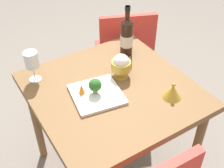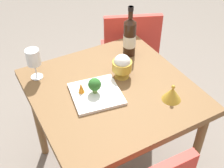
{
  "view_description": "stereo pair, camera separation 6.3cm",
  "coord_description": "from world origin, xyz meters",
  "px_view_note": "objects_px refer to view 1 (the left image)",
  "views": [
    {
      "loc": [
        -0.64,
        -1.02,
        1.75
      ],
      "look_at": [
        0.0,
        0.0,
        0.76
      ],
      "focal_mm": 47.15,
      "sensor_mm": 36.0,
      "label": 1
    },
    {
      "loc": [
        -0.58,
        -1.05,
        1.75
      ],
      "look_at": [
        0.0,
        0.0,
        0.76
      ],
      "focal_mm": 47.15,
      "sensor_mm": 36.0,
      "label": 2
    }
  ],
  "objects_px": {
    "rice_bowl": "(121,65)",
    "serving_plate": "(97,94)",
    "carrot_garnish_left": "(82,89)",
    "chair_near_window": "(125,50)",
    "broccoli_floret": "(95,85)",
    "rice_bowl_lid": "(172,92)",
    "wine_bottle": "(127,36)",
    "wine_glass": "(31,60)"
  },
  "relations": [
    {
      "from": "rice_bowl_lid",
      "to": "rice_bowl",
      "type": "bearing_deg",
      "value": 113.5
    },
    {
      "from": "wine_glass",
      "to": "rice_bowl_lid",
      "type": "xyz_separation_m",
      "value": [
        0.55,
        -0.51,
        -0.09
      ]
    },
    {
      "from": "rice_bowl",
      "to": "rice_bowl_lid",
      "type": "xyz_separation_m",
      "value": [
        0.13,
        -0.29,
        -0.04
      ]
    },
    {
      "from": "wine_bottle",
      "to": "chair_near_window",
      "type": "bearing_deg",
      "value": 56.05
    },
    {
      "from": "rice_bowl",
      "to": "rice_bowl_lid",
      "type": "height_order",
      "value": "rice_bowl"
    },
    {
      "from": "chair_near_window",
      "to": "rice_bowl_lid",
      "type": "relative_size",
      "value": 8.5
    },
    {
      "from": "rice_bowl",
      "to": "serving_plate",
      "type": "xyz_separation_m",
      "value": [
        -0.2,
        -0.07,
        -0.07
      ]
    },
    {
      "from": "wine_bottle",
      "to": "rice_bowl",
      "type": "relative_size",
      "value": 2.22
    },
    {
      "from": "wine_glass",
      "to": "carrot_garnish_left",
      "type": "xyz_separation_m",
      "value": [
        0.16,
        -0.26,
        -0.08
      ]
    },
    {
      "from": "rice_bowl_lid",
      "to": "serving_plate",
      "type": "relative_size",
      "value": 0.35
    },
    {
      "from": "chair_near_window",
      "to": "wine_bottle",
      "type": "xyz_separation_m",
      "value": [
        -0.2,
        -0.29,
        0.32
      ]
    },
    {
      "from": "chair_near_window",
      "to": "serving_plate",
      "type": "distance_m",
      "value": 0.79
    },
    {
      "from": "rice_bowl",
      "to": "serving_plate",
      "type": "height_order",
      "value": "rice_bowl"
    },
    {
      "from": "serving_plate",
      "to": "broccoli_floret",
      "type": "xyz_separation_m",
      "value": [
        -0.0,
        0.01,
        0.06
      ]
    },
    {
      "from": "wine_bottle",
      "to": "carrot_garnish_left",
      "type": "height_order",
      "value": "wine_bottle"
    },
    {
      "from": "chair_near_window",
      "to": "broccoli_floret",
      "type": "relative_size",
      "value": 9.91
    },
    {
      "from": "wine_glass",
      "to": "rice_bowl",
      "type": "distance_m",
      "value": 0.48
    },
    {
      "from": "chair_near_window",
      "to": "wine_bottle",
      "type": "bearing_deg",
      "value": -101.19
    },
    {
      "from": "wine_bottle",
      "to": "rice_bowl_lid",
      "type": "height_order",
      "value": "wine_bottle"
    },
    {
      "from": "broccoli_floret",
      "to": "carrot_garnish_left",
      "type": "xyz_separation_m",
      "value": [
        -0.06,
        0.03,
        -0.02
      ]
    },
    {
      "from": "broccoli_floret",
      "to": "carrot_garnish_left",
      "type": "relative_size",
      "value": 1.45
    },
    {
      "from": "rice_bowl_lid",
      "to": "broccoli_floret",
      "type": "height_order",
      "value": "broccoli_floret"
    },
    {
      "from": "serving_plate",
      "to": "carrot_garnish_left",
      "type": "height_order",
      "value": "carrot_garnish_left"
    },
    {
      "from": "serving_plate",
      "to": "carrot_garnish_left",
      "type": "relative_size",
      "value": 4.85
    },
    {
      "from": "wine_glass",
      "to": "serving_plate",
      "type": "distance_m",
      "value": 0.39
    },
    {
      "from": "rice_bowl",
      "to": "carrot_garnish_left",
      "type": "height_order",
      "value": "rice_bowl"
    },
    {
      "from": "serving_plate",
      "to": "rice_bowl",
      "type": "bearing_deg",
      "value": 20.04
    },
    {
      "from": "rice_bowl_lid",
      "to": "serving_plate",
      "type": "height_order",
      "value": "rice_bowl_lid"
    },
    {
      "from": "wine_glass",
      "to": "serving_plate",
      "type": "xyz_separation_m",
      "value": [
        0.22,
        -0.3,
        -0.12
      ]
    },
    {
      "from": "chair_near_window",
      "to": "rice_bowl",
      "type": "distance_m",
      "value": 0.64
    },
    {
      "from": "serving_plate",
      "to": "carrot_garnish_left",
      "type": "xyz_separation_m",
      "value": [
        -0.07,
        0.04,
        0.04
      ]
    },
    {
      "from": "chair_near_window",
      "to": "carrot_garnish_left",
      "type": "distance_m",
      "value": 0.82
    },
    {
      "from": "rice_bowl",
      "to": "carrot_garnish_left",
      "type": "distance_m",
      "value": 0.27
    },
    {
      "from": "chair_near_window",
      "to": "wine_bottle",
      "type": "relative_size",
      "value": 2.7
    },
    {
      "from": "wine_bottle",
      "to": "broccoli_floret",
      "type": "distance_m",
      "value": 0.43
    },
    {
      "from": "rice_bowl",
      "to": "broccoli_floret",
      "type": "xyz_separation_m",
      "value": [
        -0.2,
        -0.06,
        -0.01
      ]
    },
    {
      "from": "chair_near_window",
      "to": "rice_bowl",
      "type": "bearing_deg",
      "value": -104.19
    },
    {
      "from": "chair_near_window",
      "to": "serving_plate",
      "type": "bearing_deg",
      "value": -112.8
    },
    {
      "from": "rice_bowl_lid",
      "to": "carrot_garnish_left",
      "type": "bearing_deg",
      "value": 146.53
    },
    {
      "from": "wine_bottle",
      "to": "carrot_garnish_left",
      "type": "bearing_deg",
      "value": -153.73
    },
    {
      "from": "rice_bowl_lid",
      "to": "serving_plate",
      "type": "distance_m",
      "value": 0.39
    },
    {
      "from": "wine_bottle",
      "to": "rice_bowl",
      "type": "distance_m",
      "value": 0.24
    }
  ]
}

